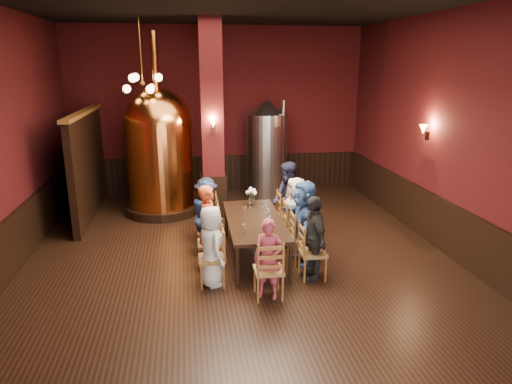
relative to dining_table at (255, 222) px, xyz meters
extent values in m
plane|color=black|center=(-0.29, -0.19, -0.69)|extent=(10.00, 10.00, 0.00)
cube|color=#400D0E|center=(-0.29, 4.81, 1.56)|extent=(8.00, 0.02, 4.50)
cube|color=#400D0E|center=(-0.29, -5.19, 1.56)|extent=(8.00, 0.02, 4.50)
cube|color=#400D0E|center=(3.71, -0.19, 1.56)|extent=(0.02, 10.00, 4.50)
cube|color=black|center=(3.67, -0.19, -0.19)|extent=(0.08, 9.90, 1.00)
cube|color=black|center=(-0.29, 4.77, -0.19)|extent=(7.90, 0.08, 1.00)
cube|color=black|center=(-4.25, -0.19, -0.19)|extent=(0.08, 9.90, 1.00)
cube|color=#400D0E|center=(-0.59, 2.61, 1.56)|extent=(0.58, 0.58, 4.50)
cube|color=black|center=(-3.49, 3.01, 0.51)|extent=(0.22, 3.50, 2.40)
cube|color=black|center=(0.00, 0.00, 0.03)|extent=(1.03, 2.41, 0.06)
cylinder|color=black|center=(-0.45, -1.13, -0.34)|extent=(0.07, 0.07, 0.69)
cylinder|color=black|center=(0.43, -1.15, -0.34)|extent=(0.07, 0.07, 0.69)
cylinder|color=black|center=(-0.43, 1.15, -0.34)|extent=(0.07, 0.07, 0.69)
cylinder|color=black|center=(0.45, 1.13, -0.34)|extent=(0.07, 0.07, 0.69)
imported|color=silver|center=(-0.86, -0.99, -0.01)|extent=(0.59, 0.75, 1.35)
imported|color=#D24E24|center=(-0.85, -0.32, 0.07)|extent=(0.48, 0.62, 1.52)
imported|color=#2A4D8C|center=(-0.85, 0.34, 0.03)|extent=(0.50, 0.76, 1.44)
imported|color=black|center=(-0.84, 1.01, -0.03)|extent=(0.75, 0.97, 1.32)
imported|color=black|center=(0.84, -1.01, 0.04)|extent=(0.44, 0.88, 1.45)
imported|color=#2E4E8B|center=(0.85, -0.34, 0.08)|extent=(0.50, 1.44, 1.54)
imported|color=beige|center=(0.85, 0.32, 0.03)|extent=(0.52, 0.74, 1.43)
imported|color=#1D1D3A|center=(0.86, 0.99, 0.10)|extent=(0.52, 0.83, 1.58)
imported|color=#8E2F3E|center=(-0.02, -1.55, -0.05)|extent=(0.54, 0.45, 1.28)
cylinder|color=black|center=(-1.81, 3.02, -0.59)|extent=(1.79, 1.79, 0.20)
cylinder|color=orange|center=(-1.81, 3.02, 0.50)|extent=(1.87, 1.87, 1.99)
sphere|color=orange|center=(-1.81, 3.02, 1.50)|extent=(1.59, 1.59, 1.59)
cylinder|color=orange|center=(-1.81, 3.02, 2.89)|extent=(0.16, 0.16, 1.29)
cylinder|color=#B2B2B7|center=(0.90, 3.80, 0.45)|extent=(1.30, 1.30, 2.27)
cone|color=#B2B2B7|center=(0.90, 3.80, 1.76)|extent=(1.09, 1.09, 0.36)
cylinder|color=#B2B2B7|center=(1.26, 3.44, 0.67)|extent=(0.07, 0.07, 2.54)
cylinder|color=white|center=(0.07, 0.82, 0.16)|extent=(0.11, 0.11, 0.20)
camera|label=1|loc=(-1.20, -7.88, 2.85)|focal=32.00mm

